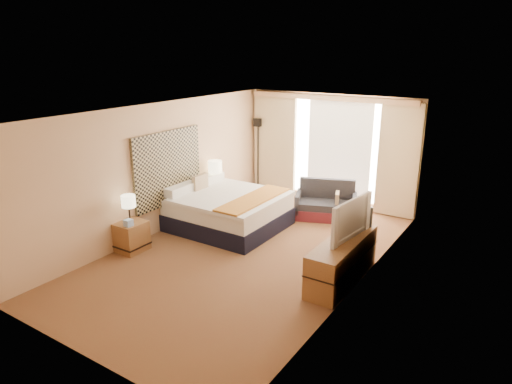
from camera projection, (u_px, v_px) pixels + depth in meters
The scene contains 21 objects.
floor at pixel (248, 253), 8.35m from camera, with size 4.20×7.00×0.02m, color #5D221A.
ceiling at pixel (247, 111), 7.56m from camera, with size 4.20×7.00×0.02m, color white.
wall_back at pixel (330, 150), 10.75m from camera, with size 4.20×0.02×2.60m, color #DBB185.
wall_front at pixel (74, 260), 5.16m from camera, with size 4.20×0.02×2.60m, color #DBB185.
wall_left at pixel (160, 169), 9.05m from camera, with size 0.02×7.00×2.60m, color #DBB185.
wall_right at pixel (363, 207), 6.87m from camera, with size 0.02×7.00×2.60m, color #DBB185.
headboard at pixel (168, 168), 9.19m from camera, with size 0.06×1.85×1.50m, color black.
nightstand_left at pixel (132, 237), 8.40m from camera, with size 0.45×0.52×0.55m, color olive.
nightstand_right at pixel (215, 200), 10.40m from camera, with size 0.45×0.52×0.55m, color olive.
media_dresser at pixel (342, 260), 7.29m from camera, with size 0.50×1.80×0.70m, color olive.
window at pixel (340, 150), 10.59m from camera, with size 2.30×0.02×2.30m, color white.
curtains at pixel (328, 146), 10.63m from camera, with size 4.12×0.19×2.56m.
bed at pixel (228, 210), 9.47m from camera, with size 2.12×1.93×1.03m.
loveseat at pixel (326, 206), 10.04m from camera, with size 1.48×1.13×0.82m.
floor_lamp at pixel (258, 140), 11.56m from camera, with size 0.24×0.24×1.91m.
desk_chair at pixel (356, 240), 7.78m from camera, with size 0.52×0.52×1.05m.
lamp_left at pixel (128, 202), 8.14m from camera, with size 0.26×0.26×0.54m.
lamp_right at pixel (215, 167), 10.17m from camera, with size 0.31×0.31×0.65m.
tissue_box at pixel (128, 223), 8.14m from camera, with size 0.13×0.13×0.12m, color #94B7E5.
telephone at pixel (215, 187), 10.34m from camera, with size 0.17×0.13×0.07m, color black.
television at pixel (345, 217), 7.23m from camera, with size 1.13×0.15×0.65m, color black.
Camera 1 is at (4.28, -6.30, 3.60)m, focal length 32.00 mm.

